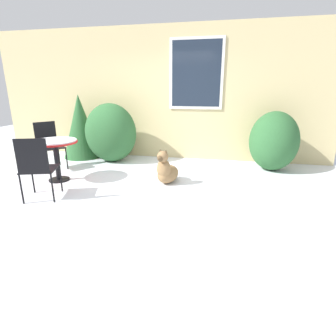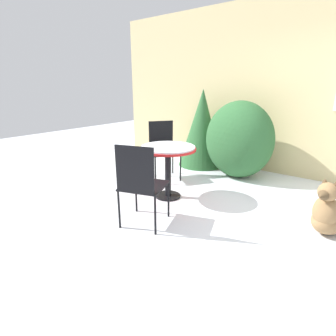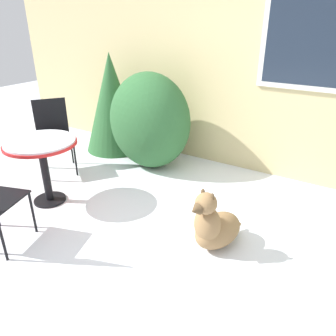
{
  "view_description": "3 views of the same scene",
  "coord_description": "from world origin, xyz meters",
  "px_view_note": "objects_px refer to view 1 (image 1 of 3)",
  "views": [
    {
      "loc": [
        1.58,
        -3.95,
        1.62
      ],
      "look_at": [
        0.67,
        0.4,
        0.27
      ],
      "focal_mm": 28.0,
      "sensor_mm": 36.0,
      "label": 1
    },
    {
      "loc": [
        0.81,
        -2.7,
        1.54
      ],
      "look_at": [
        -1.32,
        0.1,
        0.44
      ],
      "focal_mm": 28.0,
      "sensor_mm": 36.0,
      "label": 2
    },
    {
      "loc": [
        1.62,
        -1.97,
        1.97
      ],
      "look_at": [
        0.0,
        0.6,
        0.55
      ],
      "focal_mm": 35.0,
      "sensor_mm": 36.0,
      "label": 3
    }
  ],
  "objects_px": {
    "patio_chair_far_side": "(37,166)",
    "patio_chair_near_table": "(49,144)",
    "dog": "(167,171)",
    "patio_table": "(55,147)"
  },
  "relations": [
    {
      "from": "dog",
      "to": "patio_chair_far_side",
      "type": "bearing_deg",
      "value": -130.92
    },
    {
      "from": "patio_chair_near_table",
      "to": "dog",
      "type": "relative_size",
      "value": 1.35
    },
    {
      "from": "patio_table",
      "to": "patio_chair_far_side",
      "type": "height_order",
      "value": "patio_chair_far_side"
    },
    {
      "from": "patio_chair_near_table",
      "to": "patio_chair_far_side",
      "type": "distance_m",
      "value": 1.73
    },
    {
      "from": "patio_table",
      "to": "patio_chair_far_side",
      "type": "distance_m",
      "value": 0.88
    },
    {
      "from": "patio_chair_far_side",
      "to": "patio_chair_near_table",
      "type": "bearing_deg",
      "value": -77.96
    },
    {
      "from": "patio_chair_near_table",
      "to": "dog",
      "type": "height_order",
      "value": "patio_chair_near_table"
    },
    {
      "from": "patio_chair_near_table",
      "to": "patio_chair_far_side",
      "type": "relative_size",
      "value": 1.0
    },
    {
      "from": "patio_table",
      "to": "patio_chair_near_table",
      "type": "xyz_separation_m",
      "value": [
        -0.61,
        0.66,
        -0.09
      ]
    },
    {
      "from": "patio_chair_near_table",
      "to": "dog",
      "type": "bearing_deg",
      "value": -62.61
    }
  ]
}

